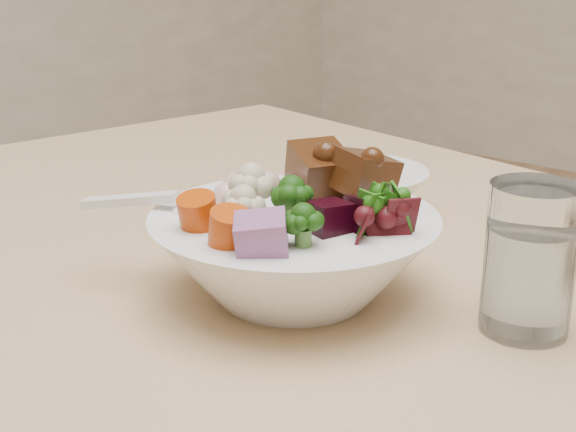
{
  "coord_description": "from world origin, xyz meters",
  "views": [
    {
      "loc": [
        0.17,
        -0.48,
        0.98
      ],
      "look_at": [
        -0.18,
        -0.06,
        0.79
      ],
      "focal_mm": 50.0,
      "sensor_mm": 36.0,
      "label": 1
    }
  ],
  "objects": [
    {
      "name": "side_bowl",
      "position": [
        -0.25,
        0.13,
        0.75
      ],
      "size": [
        0.13,
        0.13,
        0.04
      ],
      "primitive_type": null,
      "color": "white",
      "rests_on": "dining_table"
    },
    {
      "name": "soup_spoon",
      "position": [
        -0.26,
        -0.1,
        0.79
      ],
      "size": [
        0.11,
        0.07,
        0.02
      ],
      "rotation": [
        0.0,
        0.0,
        0.41
      ],
      "color": "white",
      "rests_on": "food_bowl"
    },
    {
      "name": "food_bowl",
      "position": [
        -0.18,
        -0.05,
        0.77
      ],
      "size": [
        0.21,
        0.21,
        0.12
      ],
      "color": "white",
      "rests_on": "dining_table"
    },
    {
      "name": "water_glass",
      "position": [
        -0.02,
        0.0,
        0.78
      ],
      "size": [
        0.06,
        0.06,
        0.1
      ],
      "color": "white",
      "rests_on": "dining_table"
    }
  ]
}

